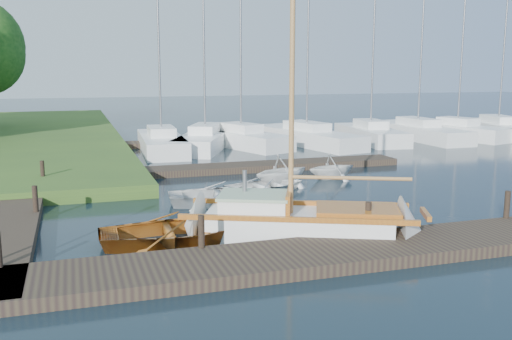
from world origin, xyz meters
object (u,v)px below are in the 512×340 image
object	(u,v)px
mooring_post_1	(201,231)
mooring_post_4	(35,199)
dinghy	(179,227)
mooring_post_2	(368,217)
mooring_post_3	(507,205)
tender_a	(226,192)
marina_boat_7	(498,127)
tender_c	(266,183)
marina_boat_6	(457,130)
tender_b	(282,168)
marina_boat_1	(205,139)
marina_boat_4	(370,133)
marina_boat_3	(307,135)
marina_boat_2	(241,137)
mooring_post_5	(43,171)
marina_boat_5	(418,130)
marina_boat_0	(162,141)
sailboat	(304,225)
tender_d	(332,165)

from	to	relation	value
mooring_post_1	mooring_post_4	bearing A→B (deg)	128.66
dinghy	mooring_post_2	bearing A→B (deg)	-106.28
mooring_post_3	tender_a	size ratio (longest dim) A/B	0.21
mooring_post_1	marina_boat_7	bearing A→B (deg)	37.36
tender_c	marina_boat_6	size ratio (longest dim) A/B	0.34
tender_b	mooring_post_3	bearing A→B (deg)	-173.93
mooring_post_1	marina_boat_1	bearing A→B (deg)	76.81
tender_a	marina_boat_4	bearing A→B (deg)	-37.43
mooring_post_4	marina_boat_3	distance (m)	20.42
marina_boat_3	marina_boat_2	bearing A→B (deg)	74.32
mooring_post_5	marina_boat_2	size ratio (longest dim) A/B	0.07
tender_b	marina_boat_5	world-z (taller)	marina_boat_5
dinghy	mooring_post_1	bearing A→B (deg)	-168.42
marina_boat_5	marina_boat_6	distance (m)	2.75
marina_boat_2	mooring_post_4	bearing A→B (deg)	123.07
marina_boat_0	tender_a	bearing A→B (deg)	-176.22
marina_boat_0	marina_boat_3	world-z (taller)	marina_boat_0
marina_boat_0	marina_boat_6	bearing A→B (deg)	-86.68
tender_b	marina_boat_7	size ratio (longest dim) A/B	0.20
mooring_post_2	marina_boat_5	distance (m)	24.18
mooring_post_3	tender_c	xyz separation A→B (m)	(-4.99, 6.85, -0.37)
mooring_post_5	tender_c	distance (m)	8.62
mooring_post_1	marina_boat_6	size ratio (longest dim) A/B	0.09
mooring_post_1	tender_a	world-z (taller)	mooring_post_1
marina_boat_2	mooring_post_2	bearing A→B (deg)	153.34
mooring_post_3	marina_boat_4	bearing A→B (deg)	72.01
marina_boat_4	marina_boat_2	bearing A→B (deg)	94.24
mooring_post_4	sailboat	xyz separation A→B (m)	(7.07, -4.04, -0.36)
marina_boat_0	mooring_post_3	bearing A→B (deg)	-156.20
mooring_post_4	marina_boat_7	bearing A→B (deg)	26.05
mooring_post_2	tender_c	distance (m)	6.88
mooring_post_1	tender_d	world-z (taller)	tender_d
mooring_post_5	marina_boat_5	world-z (taller)	marina_boat_5
tender_b	marina_boat_3	world-z (taller)	marina_boat_3
mooring_post_1	marina_boat_5	xyz separation A→B (m)	(18.90, 19.42, -0.13)
tender_a	dinghy	bearing A→B (deg)	155.99
mooring_post_4	marina_boat_0	distance (m)	14.99
mooring_post_3	marina_boat_0	xyz separation A→B (m)	(-7.10, 18.78, -0.13)
mooring_post_4	marina_boat_1	world-z (taller)	marina_boat_1
mooring_post_4	tender_d	bearing A→B (deg)	17.06
tender_b	marina_boat_1	bearing A→B (deg)	-18.54
mooring_post_4	tender_a	size ratio (longest dim) A/B	0.21
mooring_post_4	tender_c	distance (m)	8.23
tender_d	marina_boat_0	size ratio (longest dim) A/B	0.20
mooring_post_1	mooring_post_3	size ratio (longest dim) A/B	1.00
tender_d	marina_boat_6	world-z (taller)	marina_boat_6
marina_boat_4	marina_boat_7	bearing A→B (deg)	-82.30
tender_c	marina_boat_2	xyz separation A→B (m)	(2.69, 12.47, 0.25)
mooring_post_2	marina_boat_1	world-z (taller)	marina_boat_1
mooring_post_1	marina_boat_4	size ratio (longest dim) A/B	0.07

